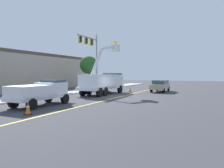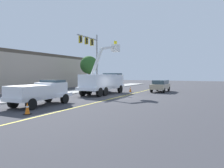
{
  "view_description": "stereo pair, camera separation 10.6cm",
  "coord_description": "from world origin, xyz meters",
  "px_view_note": "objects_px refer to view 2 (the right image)",
  "views": [
    {
      "loc": [
        -21.09,
        -9.85,
        2.58
      ],
      "look_at": [
        0.45,
        1.22,
        1.4
      ],
      "focal_mm": 33.2,
      "sensor_mm": 36.0,
      "label": 1
    },
    {
      "loc": [
        -21.04,
        -9.95,
        2.58
      ],
      "look_at": [
        0.45,
        1.22,
        1.4
      ],
      "focal_mm": 33.2,
      "sensor_mm": 36.0,
      "label": 2
    }
  ],
  "objects_px": {
    "service_pickup_truck": "(40,92)",
    "traffic_signal_mast": "(92,51)",
    "traffic_cone_mid_front": "(130,89)",
    "utility_bucket_truck": "(104,82)",
    "passing_minivan": "(161,85)",
    "traffic_cone_leading": "(27,108)"
  },
  "relations": [
    {
      "from": "utility_bucket_truck",
      "to": "traffic_cone_mid_front",
      "type": "relative_size",
      "value": 10.05
    },
    {
      "from": "traffic_cone_leading",
      "to": "traffic_cone_mid_front",
      "type": "distance_m",
      "value": 17.94
    },
    {
      "from": "utility_bucket_truck",
      "to": "traffic_cone_mid_front",
      "type": "xyz_separation_m",
      "value": [
        4.2,
        -1.94,
        -1.2
      ]
    },
    {
      "from": "service_pickup_truck",
      "to": "traffic_cone_leading",
      "type": "height_order",
      "value": "service_pickup_truck"
    },
    {
      "from": "utility_bucket_truck",
      "to": "service_pickup_truck",
      "type": "xyz_separation_m",
      "value": [
        -10.68,
        -0.19,
        -0.49
      ]
    },
    {
      "from": "utility_bucket_truck",
      "to": "traffic_cone_leading",
      "type": "xyz_separation_m",
      "value": [
        -13.73,
        -2.26,
        -1.21
      ]
    },
    {
      "from": "traffic_cone_mid_front",
      "to": "traffic_cone_leading",
      "type": "bearing_deg",
      "value": -179.01
    },
    {
      "from": "passing_minivan",
      "to": "traffic_signal_mast",
      "type": "bearing_deg",
      "value": 105.84
    },
    {
      "from": "passing_minivan",
      "to": "traffic_cone_mid_front",
      "type": "distance_m",
      "value": 4.5
    },
    {
      "from": "passing_minivan",
      "to": "traffic_signal_mast",
      "type": "distance_m",
      "value": 11.53
    },
    {
      "from": "utility_bucket_truck",
      "to": "traffic_signal_mast",
      "type": "relative_size",
      "value": 0.94
    },
    {
      "from": "traffic_cone_leading",
      "to": "passing_minivan",
      "type": "bearing_deg",
      "value": -9.16
    },
    {
      "from": "traffic_cone_mid_front",
      "to": "traffic_signal_mast",
      "type": "distance_m",
      "value": 8.51
    },
    {
      "from": "passing_minivan",
      "to": "traffic_cone_mid_front",
      "type": "relative_size",
      "value": 5.89
    },
    {
      "from": "traffic_cone_mid_front",
      "to": "utility_bucket_truck",
      "type": "bearing_deg",
      "value": 155.18
    },
    {
      "from": "traffic_cone_leading",
      "to": "traffic_cone_mid_front",
      "type": "height_order",
      "value": "traffic_cone_mid_front"
    },
    {
      "from": "traffic_signal_mast",
      "to": "service_pickup_truck",
      "type": "bearing_deg",
      "value": -162.77
    },
    {
      "from": "traffic_signal_mast",
      "to": "traffic_cone_mid_front",
      "type": "bearing_deg",
      "value": -88.15
    },
    {
      "from": "service_pickup_truck",
      "to": "traffic_signal_mast",
      "type": "xyz_separation_m",
      "value": [
        14.68,
        4.55,
        4.99
      ]
    },
    {
      "from": "traffic_cone_mid_front",
      "to": "traffic_signal_mast",
      "type": "height_order",
      "value": "traffic_signal_mast"
    },
    {
      "from": "utility_bucket_truck",
      "to": "traffic_cone_leading",
      "type": "distance_m",
      "value": 13.97
    },
    {
      "from": "service_pickup_truck",
      "to": "passing_minivan",
      "type": "height_order",
      "value": "service_pickup_truck"
    }
  ]
}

